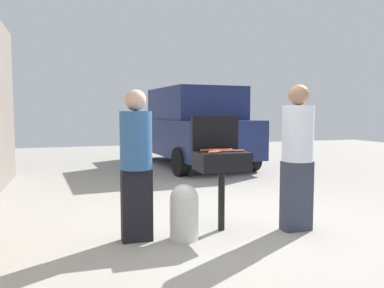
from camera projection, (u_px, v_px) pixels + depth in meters
ground_plane at (228, 226)px, 4.76m from camera, size 24.00×24.00×0.00m
bbq_grill at (222, 164)px, 4.56m from camera, size 0.60×0.44×0.94m
grill_lid_open at (215, 133)px, 4.74m from camera, size 0.60×0.05×0.42m
hot_dog_0 at (229, 151)px, 4.55m from camera, size 0.13×0.04×0.03m
hot_dog_1 at (214, 152)px, 4.37m from camera, size 0.13×0.04×0.03m
hot_dog_2 at (213, 150)px, 4.66m from camera, size 0.13×0.04×0.03m
hot_dog_3 at (215, 150)px, 4.58m from camera, size 0.13×0.03×0.03m
hot_dog_4 at (214, 151)px, 4.48m from camera, size 0.13×0.03×0.03m
hot_dog_5 at (217, 151)px, 4.46m from camera, size 0.13×0.04×0.03m
hot_dog_6 at (227, 150)px, 4.68m from camera, size 0.13×0.03×0.03m
hot_dog_7 at (238, 151)px, 4.54m from camera, size 0.13×0.04×0.03m
hot_dog_8 at (206, 150)px, 4.58m from camera, size 0.13×0.03×0.03m
hot_dog_9 at (218, 150)px, 4.64m from camera, size 0.13×0.04×0.03m
hot_dog_10 at (218, 151)px, 4.54m from camera, size 0.13×0.03×0.03m
propane_tank at (184, 211)px, 4.26m from camera, size 0.32×0.32×0.62m
person_left at (136, 160)px, 4.17m from camera, size 0.35×0.35×1.65m
person_right at (297, 152)px, 4.55m from camera, size 0.36×0.36×1.73m
parked_minivan at (193, 127)px, 10.15m from camera, size 2.34×4.55×2.02m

